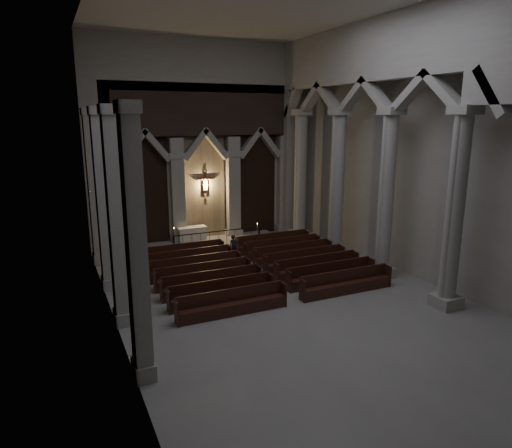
# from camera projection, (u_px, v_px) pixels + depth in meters

# --- Properties ---
(room) EXTENTS (24.00, 24.10, 12.00)m
(room) POSITION_uv_depth(u_px,v_px,m) (302.00, 117.00, 16.92)
(room) COLOR gray
(room) RESTS_ON ground
(sanctuary_wall) EXTENTS (14.00, 0.77, 12.00)m
(sanctuary_wall) POSITION_uv_depth(u_px,v_px,m) (205.00, 133.00, 27.35)
(sanctuary_wall) COLOR #AAA79F
(sanctuary_wall) RESTS_ON ground
(right_arcade) EXTENTS (1.00, 24.00, 12.00)m
(right_arcade) POSITION_uv_depth(u_px,v_px,m) (394.00, 111.00, 20.28)
(right_arcade) COLOR #AAA79F
(right_arcade) RESTS_ON ground
(left_pilasters) EXTENTS (0.60, 13.00, 8.03)m
(left_pilasters) POSITION_uv_depth(u_px,v_px,m) (109.00, 212.00, 18.13)
(left_pilasters) COLOR #AAA79F
(left_pilasters) RESTS_ON ground
(sanctuary_step) EXTENTS (8.50, 2.60, 0.15)m
(sanctuary_step) POSITION_uv_depth(u_px,v_px,m) (212.00, 242.00, 28.03)
(sanctuary_step) COLOR #AAA79F
(sanctuary_step) RESTS_ON ground
(altar) EXTENTS (1.79, 0.71, 0.91)m
(altar) POSITION_uv_depth(u_px,v_px,m) (192.00, 234.00, 27.82)
(altar) COLOR silver
(altar) RESTS_ON sanctuary_step
(altar_rail) EXTENTS (5.44, 0.09, 1.07)m
(altar_rail) POSITION_uv_depth(u_px,v_px,m) (218.00, 236.00, 26.91)
(altar_rail) COLOR black
(altar_rail) RESTS_ON ground
(candle_stand_left) EXTENTS (0.24, 0.24, 1.44)m
(candle_stand_left) POSITION_uv_depth(u_px,v_px,m) (175.00, 245.00, 26.21)
(candle_stand_left) COLOR #B57737
(candle_stand_left) RESTS_ON ground
(candle_stand_right) EXTENTS (0.22, 0.22, 1.33)m
(candle_stand_right) POSITION_uv_depth(u_px,v_px,m) (257.00, 239.00, 27.65)
(candle_stand_right) COLOR #B57737
(candle_stand_right) RESTS_ON ground
(pews) EXTENTS (9.96, 7.70, 1.02)m
(pews) POSITION_uv_depth(u_px,v_px,m) (257.00, 270.00, 22.19)
(pews) COLOR black
(pews) RESTS_ON ground
(worshipper) EXTENTS (0.51, 0.37, 1.28)m
(worshipper) POSITION_uv_depth(u_px,v_px,m) (234.00, 247.00, 25.05)
(worshipper) COLOR black
(worshipper) RESTS_ON ground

